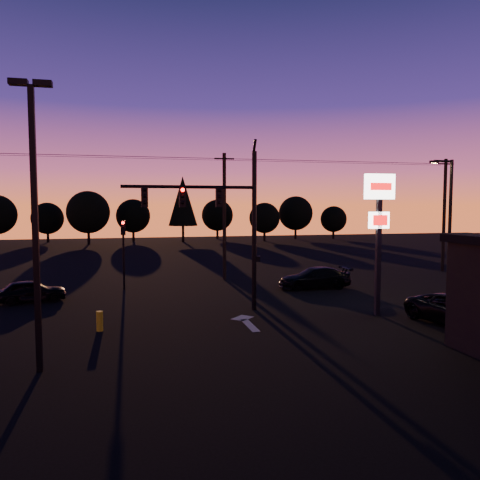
# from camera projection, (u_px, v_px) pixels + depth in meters

# --- Properties ---
(ground) EXTENTS (120.00, 120.00, 0.00)m
(ground) POSITION_uv_depth(u_px,v_px,m) (244.00, 332.00, 19.60)
(ground) COLOR black
(ground) RESTS_ON ground
(lane_arrow) EXTENTS (1.20, 3.10, 0.01)m
(lane_arrow) POSITION_uv_depth(u_px,v_px,m) (246.00, 322.00, 21.34)
(lane_arrow) COLOR beige
(lane_arrow) RESTS_ON ground
(traffic_signal_mast) EXTENTS (6.79, 0.52, 8.58)m
(traffic_signal_mast) POSITION_uv_depth(u_px,v_px,m) (223.00, 213.00, 23.09)
(traffic_signal_mast) COLOR black
(traffic_signal_mast) RESTS_ON ground
(secondary_signal) EXTENTS (0.30, 0.31, 4.35)m
(secondary_signal) POSITION_uv_depth(u_px,v_px,m) (123.00, 244.00, 29.38)
(secondary_signal) COLOR black
(secondary_signal) RESTS_ON ground
(parking_lot_light) EXTENTS (1.25, 0.30, 9.14)m
(parking_lot_light) POSITION_uv_depth(u_px,v_px,m) (35.00, 207.00, 14.57)
(parking_lot_light) COLOR black
(parking_lot_light) RESTS_ON ground
(pylon_sign) EXTENTS (1.50, 0.28, 6.80)m
(pylon_sign) POSITION_uv_depth(u_px,v_px,m) (379.00, 214.00, 22.31)
(pylon_sign) COLOR black
(pylon_sign) RESTS_ON ground
(streetlight) EXTENTS (1.55, 0.35, 8.00)m
(streetlight) POSITION_uv_depth(u_px,v_px,m) (449.00, 220.00, 27.83)
(streetlight) COLOR black
(streetlight) RESTS_ON ground
(utility_pole_1) EXTENTS (1.40, 0.26, 9.00)m
(utility_pole_1) POSITION_uv_depth(u_px,v_px,m) (224.00, 215.00, 33.31)
(utility_pole_1) COLOR black
(utility_pole_1) RESTS_ON ground
(utility_pole_2) EXTENTS (1.40, 0.26, 9.00)m
(utility_pole_2) POSITION_uv_depth(u_px,v_px,m) (444.00, 214.00, 37.47)
(utility_pole_2) COLOR black
(utility_pole_2) RESTS_ON ground
(power_wires) EXTENTS (36.00, 1.22, 0.07)m
(power_wires) POSITION_uv_depth(u_px,v_px,m) (224.00, 159.00, 33.01)
(power_wires) COLOR black
(power_wires) RESTS_ON ground
(bollard) EXTENTS (0.28, 0.28, 0.84)m
(bollard) POSITION_uv_depth(u_px,v_px,m) (100.00, 321.00, 19.75)
(bollard) COLOR #CFCD16
(bollard) RESTS_ON ground
(tree_1) EXTENTS (4.54, 4.54, 5.71)m
(tree_1) POSITION_uv_depth(u_px,v_px,m) (47.00, 218.00, 67.06)
(tree_1) COLOR black
(tree_1) RESTS_ON ground
(tree_2) EXTENTS (5.77, 5.78, 7.26)m
(tree_2) POSITION_uv_depth(u_px,v_px,m) (88.00, 212.00, 63.53)
(tree_2) COLOR black
(tree_2) RESTS_ON ground
(tree_3) EXTENTS (4.95, 4.95, 6.22)m
(tree_3) POSITION_uv_depth(u_px,v_px,m) (133.00, 216.00, 68.84)
(tree_3) COLOR black
(tree_3) RESTS_ON ground
(tree_4) EXTENTS (4.18, 4.18, 9.50)m
(tree_4) POSITION_uv_depth(u_px,v_px,m) (183.00, 201.00, 67.39)
(tree_4) COLOR black
(tree_4) RESTS_ON ground
(tree_5) EXTENTS (4.95, 4.95, 6.22)m
(tree_5) POSITION_uv_depth(u_px,v_px,m) (217.00, 215.00, 73.79)
(tree_5) COLOR black
(tree_5) RESTS_ON ground
(tree_6) EXTENTS (4.54, 4.54, 5.71)m
(tree_6) POSITION_uv_depth(u_px,v_px,m) (265.00, 218.00, 69.38)
(tree_6) COLOR black
(tree_6) RESTS_ON ground
(tree_7) EXTENTS (5.36, 5.36, 6.74)m
(tree_7) POSITION_uv_depth(u_px,v_px,m) (296.00, 213.00, 73.63)
(tree_7) COLOR black
(tree_7) RESTS_ON ground
(tree_8) EXTENTS (4.12, 4.12, 5.19)m
(tree_8) POSITION_uv_depth(u_px,v_px,m) (334.00, 219.00, 74.12)
(tree_8) COLOR black
(tree_8) RESTS_ON ground
(car_left) EXTENTS (3.91, 2.32, 1.25)m
(car_left) POSITION_uv_depth(u_px,v_px,m) (31.00, 291.00, 25.64)
(car_left) COLOR black
(car_left) RESTS_ON ground
(car_right) EXTENTS (4.68, 1.96, 1.35)m
(car_right) POSITION_uv_depth(u_px,v_px,m) (315.00, 278.00, 29.92)
(car_right) COLOR black
(car_right) RESTS_ON ground
(suv_parked) EXTENTS (3.11, 5.24, 1.37)m
(suv_parked) POSITION_uv_depth(u_px,v_px,m) (460.00, 311.00, 20.56)
(suv_parked) COLOR black
(suv_parked) RESTS_ON ground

